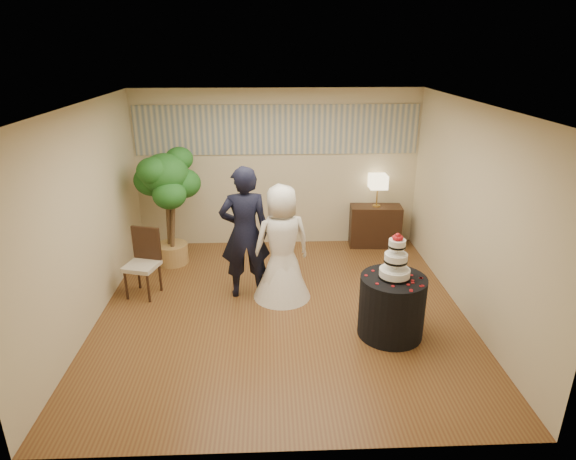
{
  "coord_description": "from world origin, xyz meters",
  "views": [
    {
      "loc": [
        -0.16,
        -5.87,
        3.48
      ],
      "look_at": [
        0.1,
        0.4,
        1.05
      ],
      "focal_mm": 30.0,
      "sensor_mm": 36.0,
      "label": 1
    }
  ],
  "objects_px": {
    "wedding_cake": "(396,256)",
    "table_lamp": "(377,191)",
    "bride": "(282,243)",
    "console": "(375,226)",
    "groom": "(245,233)",
    "ficus_tree": "(168,207)",
    "side_chair": "(141,264)",
    "cake_table": "(392,306)"
  },
  "relations": [
    {
      "from": "wedding_cake",
      "to": "ficus_tree",
      "type": "bearing_deg",
      "value": 144.21
    },
    {
      "from": "groom",
      "to": "console",
      "type": "xyz_separation_m",
      "value": [
        2.28,
        1.78,
        -0.6
      ]
    },
    {
      "from": "ficus_tree",
      "to": "side_chair",
      "type": "distance_m",
      "value": 1.24
    },
    {
      "from": "bride",
      "to": "ficus_tree",
      "type": "distance_m",
      "value": 2.21
    },
    {
      "from": "cake_table",
      "to": "table_lamp",
      "type": "bearing_deg",
      "value": 82.06
    },
    {
      "from": "bride",
      "to": "side_chair",
      "type": "height_order",
      "value": "bride"
    },
    {
      "from": "table_lamp",
      "to": "ficus_tree",
      "type": "distance_m",
      "value": 3.63
    },
    {
      "from": "bride",
      "to": "console",
      "type": "bearing_deg",
      "value": -150.0
    },
    {
      "from": "table_lamp",
      "to": "wedding_cake",
      "type": "bearing_deg",
      "value": -97.94
    },
    {
      "from": "cake_table",
      "to": "side_chair",
      "type": "bearing_deg",
      "value": 160.96
    },
    {
      "from": "side_chair",
      "to": "wedding_cake",
      "type": "bearing_deg",
      "value": -3.12
    },
    {
      "from": "bride",
      "to": "cake_table",
      "type": "height_order",
      "value": "bride"
    },
    {
      "from": "bride",
      "to": "side_chair",
      "type": "distance_m",
      "value": 2.07
    },
    {
      "from": "wedding_cake",
      "to": "table_lamp",
      "type": "relative_size",
      "value": 1.02
    },
    {
      "from": "table_lamp",
      "to": "ficus_tree",
      "type": "xyz_separation_m",
      "value": [
        -3.58,
        -0.62,
        -0.06
      ]
    },
    {
      "from": "console",
      "to": "table_lamp",
      "type": "height_order",
      "value": "table_lamp"
    },
    {
      "from": "bride",
      "to": "wedding_cake",
      "type": "height_order",
      "value": "bride"
    },
    {
      "from": "groom",
      "to": "ficus_tree",
      "type": "xyz_separation_m",
      "value": [
        -1.3,
        1.15,
        0.02
      ]
    },
    {
      "from": "wedding_cake",
      "to": "ficus_tree",
      "type": "relative_size",
      "value": 0.3
    },
    {
      "from": "groom",
      "to": "ficus_tree",
      "type": "distance_m",
      "value": 1.74
    },
    {
      "from": "bride",
      "to": "side_chair",
      "type": "relative_size",
      "value": 1.69
    },
    {
      "from": "ficus_tree",
      "to": "console",
      "type": "bearing_deg",
      "value": 9.86
    },
    {
      "from": "table_lamp",
      "to": "side_chair",
      "type": "height_order",
      "value": "table_lamp"
    },
    {
      "from": "bride",
      "to": "cake_table",
      "type": "xyz_separation_m",
      "value": [
        1.35,
        -1.05,
        -0.45
      ]
    },
    {
      "from": "wedding_cake",
      "to": "side_chair",
      "type": "distance_m",
      "value": 3.63
    },
    {
      "from": "bride",
      "to": "wedding_cake",
      "type": "xyz_separation_m",
      "value": [
        1.35,
        -1.05,
        0.25
      ]
    },
    {
      "from": "console",
      "to": "wedding_cake",
      "type": "bearing_deg",
      "value": -94.26
    },
    {
      "from": "groom",
      "to": "wedding_cake",
      "type": "distance_m",
      "value": 2.19
    },
    {
      "from": "ficus_tree",
      "to": "bride",
      "type": "bearing_deg",
      "value": -34.26
    },
    {
      "from": "wedding_cake",
      "to": "cake_table",
      "type": "bearing_deg",
      "value": 0.0
    },
    {
      "from": "groom",
      "to": "bride",
      "type": "xyz_separation_m",
      "value": [
        0.52,
        -0.09,
        -0.13
      ]
    },
    {
      "from": "console",
      "to": "side_chair",
      "type": "bearing_deg",
      "value": -151.66
    },
    {
      "from": "side_chair",
      "to": "table_lamp",
      "type": "bearing_deg",
      "value": 40.59
    },
    {
      "from": "groom",
      "to": "ficus_tree",
      "type": "height_order",
      "value": "ficus_tree"
    },
    {
      "from": "bride",
      "to": "console",
      "type": "relative_size",
      "value": 1.87
    },
    {
      "from": "wedding_cake",
      "to": "side_chair",
      "type": "relative_size",
      "value": 0.59
    },
    {
      "from": "cake_table",
      "to": "side_chair",
      "type": "relative_size",
      "value": 0.82
    },
    {
      "from": "bride",
      "to": "wedding_cake",
      "type": "relative_size",
      "value": 2.88
    },
    {
      "from": "cake_table",
      "to": "ficus_tree",
      "type": "xyz_separation_m",
      "value": [
        -3.17,
        2.29,
        0.59
      ]
    },
    {
      "from": "console",
      "to": "ficus_tree",
      "type": "height_order",
      "value": "ficus_tree"
    },
    {
      "from": "console",
      "to": "groom",
      "type": "bearing_deg",
      "value": -138.39
    },
    {
      "from": "groom",
      "to": "cake_table",
      "type": "bearing_deg",
      "value": 142.96
    }
  ]
}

